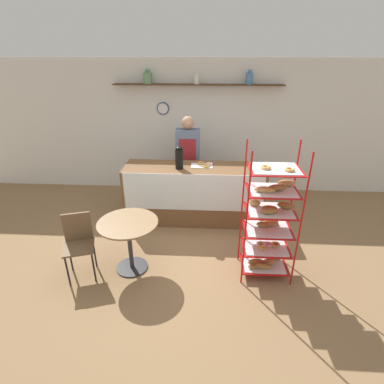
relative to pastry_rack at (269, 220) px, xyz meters
name	(u,v)px	position (x,y,z in m)	size (l,w,h in m)	color
ground_plane	(191,253)	(-1.04, 0.35, -0.82)	(14.00, 14.00, 0.00)	olive
back_wall	(198,127)	(-1.04, 2.82, 0.54)	(10.00, 0.30, 2.70)	white
display_counter	(194,194)	(-1.04, 1.41, -0.31)	(2.41, 0.71, 1.01)	brown
pastry_rack	(269,220)	(0.00, 0.00, 0.00)	(0.67, 0.52, 1.82)	#B71414
person_worker	(188,158)	(-1.19, 1.97, 0.15)	(0.44, 0.24, 1.76)	#282833
cafe_table	(129,234)	(-1.85, -0.04, -0.25)	(0.81, 0.81, 0.75)	#262628
cafe_chair	(78,239)	(-2.49, -0.16, -0.28)	(0.48, 0.48, 0.88)	black
coffee_carafe	(179,158)	(-1.29, 1.31, 0.38)	(0.13, 0.13, 0.38)	black
donut_tray_counter	(204,165)	(-0.88, 1.47, 0.21)	(0.37, 0.26, 0.05)	silver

